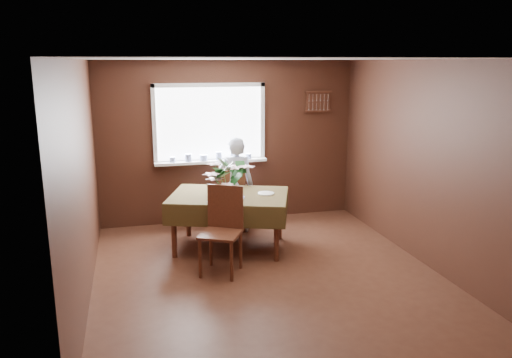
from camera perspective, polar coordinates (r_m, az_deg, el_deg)
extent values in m
plane|color=#452317|center=(6.03, 1.32, -10.94)|extent=(4.50, 4.50, 0.00)
plane|color=white|center=(5.50, 1.46, 13.55)|extent=(4.50, 4.50, 0.00)
plane|color=#562E1F|center=(7.78, -3.12, 4.22)|extent=(4.00, 0.00, 4.00)
plane|color=#562E1F|center=(3.60, 11.21, -6.84)|extent=(4.00, 0.00, 4.00)
plane|color=#562E1F|center=(5.45, -19.28, -0.44)|extent=(0.00, 4.50, 4.50)
plane|color=#562E1F|center=(6.46, 18.74, 1.65)|extent=(0.00, 4.50, 4.50)
cube|color=white|center=(7.68, -5.33, 6.32)|extent=(1.60, 0.01, 1.10)
cube|color=white|center=(7.61, -5.41, 10.64)|extent=(1.72, 0.06, 0.06)
cube|color=white|center=(7.75, -5.22, 2.05)|extent=(1.72, 0.06, 0.06)
cube|color=white|center=(7.58, -11.56, 6.02)|extent=(0.06, 0.06, 1.22)
cube|color=white|center=(7.83, 0.73, 6.52)|extent=(0.06, 0.06, 1.22)
cube|color=white|center=(7.68, -5.14, 2.02)|extent=(1.72, 0.20, 0.04)
cylinder|color=white|center=(7.58, -9.51, 2.20)|extent=(0.09, 0.09, 0.08)
cylinder|color=white|center=(7.60, -7.75, 2.43)|extent=(0.11, 0.11, 0.12)
cylinder|color=white|center=(7.63, -6.00, 2.44)|extent=(0.12, 0.12, 0.09)
cylinder|color=white|center=(7.67, -4.26, 2.66)|extent=(0.10, 0.10, 0.13)
cylinder|color=white|center=(7.71, -2.54, 2.65)|extent=(0.11, 0.11, 0.10)
cylinder|color=white|center=(7.77, -0.85, 2.65)|extent=(0.09, 0.09, 0.08)
cube|color=#51291A|center=(8.10, 7.10, 8.77)|extent=(0.40, 0.03, 0.30)
cube|color=#51291A|center=(8.07, 7.17, 9.82)|extent=(0.44, 0.04, 0.03)
cube|color=#51291A|center=(8.10, 7.10, 7.70)|extent=(0.44, 0.04, 0.03)
cylinder|color=#51291A|center=(6.51, -9.36, -5.96)|extent=(0.07, 0.07, 0.70)
cylinder|color=#51291A|center=(6.31, 2.36, -6.40)|extent=(0.07, 0.07, 0.70)
cylinder|color=#51291A|center=(7.27, -7.74, -3.84)|extent=(0.07, 0.07, 0.70)
cylinder|color=#51291A|center=(7.10, 2.71, -4.16)|extent=(0.07, 0.07, 0.70)
cube|color=#51291A|center=(6.66, -3.09, -2.03)|extent=(1.72, 1.42, 0.04)
cube|color=#322712|center=(6.65, -3.10, -1.83)|extent=(1.79, 1.50, 0.01)
cube|color=#322712|center=(6.20, -3.78, -4.35)|extent=(1.45, 0.53, 0.28)
cube|color=#322712|center=(7.18, -2.49, -1.84)|extent=(1.45, 0.53, 0.28)
cube|color=#322712|center=(6.84, -9.46, -2.80)|extent=(0.36, 0.99, 0.28)
cube|color=#322712|center=(6.62, 3.50, -3.17)|extent=(0.36, 0.99, 0.28)
cube|color=#4D65DA|center=(6.41, -3.41, -2.31)|extent=(0.53, 0.45, 0.01)
cylinder|color=#51291A|center=(7.71, -0.44, -3.65)|extent=(0.04, 0.04, 0.45)
cylinder|color=#51291A|center=(7.84, -2.93, -3.40)|extent=(0.04, 0.04, 0.45)
cylinder|color=#51291A|center=(7.39, -1.38, -4.43)|extent=(0.04, 0.04, 0.45)
cylinder|color=#51291A|center=(7.52, -3.97, -4.14)|extent=(0.04, 0.04, 0.45)
cube|color=#51291A|center=(7.54, -2.20, -2.15)|extent=(0.58, 0.58, 0.03)
cube|color=#51291A|center=(7.30, -2.77, -0.52)|extent=(0.37, 0.26, 0.50)
cylinder|color=#51291A|center=(5.91, -6.41, -9.04)|extent=(0.04, 0.04, 0.48)
cylinder|color=#51291A|center=(5.79, -2.82, -9.43)|extent=(0.04, 0.04, 0.48)
cylinder|color=#51291A|center=(6.24, -5.18, -7.76)|extent=(0.04, 0.04, 0.48)
cylinder|color=#51291A|center=(6.13, -1.78, -8.10)|extent=(0.04, 0.04, 0.48)
cube|color=#51291A|center=(5.92, -4.09, -6.30)|extent=(0.60, 0.60, 0.03)
cube|color=#51291A|center=(6.03, -3.52, -3.15)|extent=(0.41, 0.24, 0.53)
imported|color=white|center=(7.34, -2.30, -0.64)|extent=(0.59, 0.46, 1.42)
cylinder|color=white|center=(6.38, -3.20, -1.82)|extent=(0.10, 0.10, 0.13)
cylinder|color=#33662D|center=(6.35, -3.21, -0.92)|extent=(0.06, 0.06, 0.09)
cylinder|color=white|center=(6.66, 1.15, -1.66)|extent=(0.28, 0.28, 0.01)
cube|color=silver|center=(6.39, -1.94, -2.30)|extent=(0.16, 0.18, 0.00)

